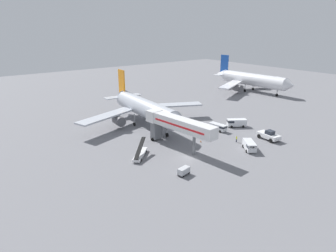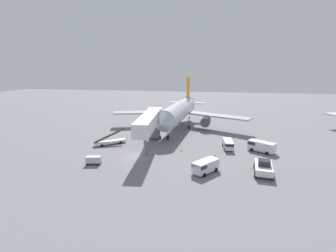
{
  "view_description": "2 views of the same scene",
  "coord_description": "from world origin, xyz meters",
  "px_view_note": "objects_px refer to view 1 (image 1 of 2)",
  "views": [
    {
      "loc": [
        -39.79,
        -45.56,
        27.75
      ],
      "look_at": [
        5.86,
        15.04,
        2.26
      ],
      "focal_mm": 31.87,
      "sensor_mm": 36.0,
      "label": 1
    },
    {
      "loc": [
        16.17,
        -45.53,
        17.08
      ],
      "look_at": [
        3.44,
        17.79,
        2.47
      ],
      "focal_mm": 26.93,
      "sensor_mm": 36.0,
      "label": 2
    }
  ],
  "objects_px": {
    "service_van_far_left": "(250,145)",
    "service_van_near_center": "(218,127)",
    "belt_loader_truck": "(140,154)",
    "service_van_mid_right": "(236,122)",
    "pushback_tug": "(269,135)",
    "ground_crew_worker_foreground": "(237,139)",
    "safety_cone_alpha": "(201,141)",
    "airplane_at_gate": "(144,108)",
    "airplane_background": "(251,80)",
    "jet_bridge": "(175,124)",
    "baggage_cart_rear_right": "(184,171)"
  },
  "relations": [
    {
      "from": "pushback_tug",
      "to": "airplane_background",
      "type": "bearing_deg",
      "value": 42.72
    },
    {
      "from": "safety_cone_alpha",
      "to": "airplane_background",
      "type": "relative_size",
      "value": 0.01
    },
    {
      "from": "jet_bridge",
      "to": "airplane_background",
      "type": "distance_m",
      "value": 74.15
    },
    {
      "from": "jet_bridge",
      "to": "airplane_background",
      "type": "relative_size",
      "value": 0.47
    },
    {
      "from": "belt_loader_truck",
      "to": "service_van_mid_right",
      "type": "distance_m",
      "value": 33.46
    },
    {
      "from": "jet_bridge",
      "to": "service_van_mid_right",
      "type": "distance_m",
      "value": 24.18
    },
    {
      "from": "airplane_at_gate",
      "to": "pushback_tug",
      "type": "bearing_deg",
      "value": -57.43
    },
    {
      "from": "safety_cone_alpha",
      "to": "service_van_mid_right",
      "type": "bearing_deg",
      "value": 9.91
    },
    {
      "from": "airplane_at_gate",
      "to": "service_van_mid_right",
      "type": "distance_m",
      "value": 27.18
    },
    {
      "from": "service_van_mid_right",
      "to": "safety_cone_alpha",
      "type": "relative_size",
      "value": 11.1
    },
    {
      "from": "safety_cone_alpha",
      "to": "jet_bridge",
      "type": "bearing_deg",
      "value": 169.28
    },
    {
      "from": "airplane_at_gate",
      "to": "service_van_near_center",
      "type": "xyz_separation_m",
      "value": [
        13.59,
        -17.03,
        -4.02
      ]
    },
    {
      "from": "baggage_cart_rear_right",
      "to": "airplane_background",
      "type": "height_order",
      "value": "airplane_background"
    },
    {
      "from": "jet_bridge",
      "to": "service_van_far_left",
      "type": "height_order",
      "value": "jet_bridge"
    },
    {
      "from": "jet_bridge",
      "to": "airplane_at_gate",
      "type": "bearing_deg",
      "value": 79.96
    },
    {
      "from": "pushback_tug",
      "to": "airplane_background",
      "type": "height_order",
      "value": "airplane_background"
    },
    {
      "from": "pushback_tug",
      "to": "service_van_mid_right",
      "type": "bearing_deg",
      "value": 83.61
    },
    {
      "from": "airplane_at_gate",
      "to": "baggage_cart_rear_right",
      "type": "bearing_deg",
      "value": -109.11
    },
    {
      "from": "service_van_far_left",
      "to": "service_van_near_center",
      "type": "distance_m",
      "value": 14.73
    },
    {
      "from": "service_van_far_left",
      "to": "service_van_near_center",
      "type": "relative_size",
      "value": 1.0
    },
    {
      "from": "safety_cone_alpha",
      "to": "airplane_background",
      "type": "distance_m",
      "value": 68.52
    },
    {
      "from": "service_van_mid_right",
      "to": "pushback_tug",
      "type": "bearing_deg",
      "value": -96.39
    },
    {
      "from": "pushback_tug",
      "to": "ground_crew_worker_foreground",
      "type": "height_order",
      "value": "pushback_tug"
    },
    {
      "from": "service_van_near_center",
      "to": "airplane_at_gate",
      "type": "bearing_deg",
      "value": 128.59
    },
    {
      "from": "safety_cone_alpha",
      "to": "pushback_tug",
      "type": "bearing_deg",
      "value": -30.96
    },
    {
      "from": "airplane_background",
      "to": "service_van_mid_right",
      "type": "bearing_deg",
      "value": -145.9
    },
    {
      "from": "airplane_at_gate",
      "to": "pushback_tug",
      "type": "height_order",
      "value": "airplane_at_gate"
    },
    {
      "from": "baggage_cart_rear_right",
      "to": "ground_crew_worker_foreground",
      "type": "height_order",
      "value": "ground_crew_worker_foreground"
    },
    {
      "from": "ground_crew_worker_foreground",
      "to": "safety_cone_alpha",
      "type": "relative_size",
      "value": 3.26
    },
    {
      "from": "service_van_near_center",
      "to": "safety_cone_alpha",
      "type": "relative_size",
      "value": 10.34
    },
    {
      "from": "airplane_at_gate",
      "to": "jet_bridge",
      "type": "bearing_deg",
      "value": -100.04
    },
    {
      "from": "pushback_tug",
      "to": "service_van_mid_right",
      "type": "xyz_separation_m",
      "value": [
        1.34,
        12.0,
        0.11
      ]
    },
    {
      "from": "pushback_tug",
      "to": "service_van_near_center",
      "type": "xyz_separation_m",
      "value": [
        -5.35,
        12.63,
        -0.05
      ]
    },
    {
      "from": "jet_bridge",
      "to": "ground_crew_worker_foreground",
      "type": "relative_size",
      "value": 12.52
    },
    {
      "from": "ground_crew_worker_foreground",
      "to": "airplane_background",
      "type": "height_order",
      "value": "airplane_background"
    },
    {
      "from": "pushback_tug",
      "to": "service_van_near_center",
      "type": "relative_size",
      "value": 1.16
    },
    {
      "from": "belt_loader_truck",
      "to": "service_van_near_center",
      "type": "distance_m",
      "value": 26.81
    },
    {
      "from": "service_van_far_left",
      "to": "safety_cone_alpha",
      "type": "xyz_separation_m",
      "value": [
        -5.62,
        10.6,
        -0.96
      ]
    },
    {
      "from": "service_van_near_center",
      "to": "service_van_mid_right",
      "type": "height_order",
      "value": "service_van_mid_right"
    },
    {
      "from": "safety_cone_alpha",
      "to": "airplane_at_gate",
      "type": "bearing_deg",
      "value": 100.37
    },
    {
      "from": "service_van_mid_right",
      "to": "ground_crew_worker_foreground",
      "type": "bearing_deg",
      "value": -138.65
    },
    {
      "from": "airplane_at_gate",
      "to": "baggage_cart_rear_right",
      "type": "xyz_separation_m",
      "value": [
        -10.85,
        -31.31,
        -4.28
      ]
    },
    {
      "from": "baggage_cart_rear_right",
      "to": "safety_cone_alpha",
      "type": "bearing_deg",
      "value": 36.36
    },
    {
      "from": "baggage_cart_rear_right",
      "to": "service_van_far_left",
      "type": "bearing_deg",
      "value": 0.45
    },
    {
      "from": "service_van_far_left",
      "to": "ground_crew_worker_foreground",
      "type": "distance_m",
      "value": 5.53
    },
    {
      "from": "service_van_far_left",
      "to": "airplane_at_gate",
      "type": "bearing_deg",
      "value": 106.75
    },
    {
      "from": "belt_loader_truck",
      "to": "service_van_near_center",
      "type": "xyz_separation_m",
      "value": [
        26.74,
        1.85,
        0.33
      ]
    },
    {
      "from": "airplane_background",
      "to": "ground_crew_worker_foreground",
      "type": "bearing_deg",
      "value": -144.52
    },
    {
      "from": "pushback_tug",
      "to": "belt_loader_truck",
      "type": "height_order",
      "value": "belt_loader_truck"
    },
    {
      "from": "pushback_tug",
      "to": "jet_bridge",
      "type": "bearing_deg",
      "value": 154.91
    }
  ]
}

